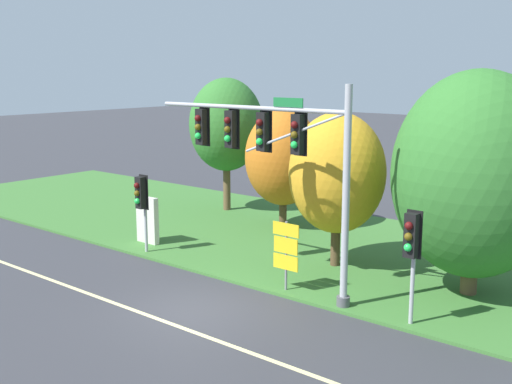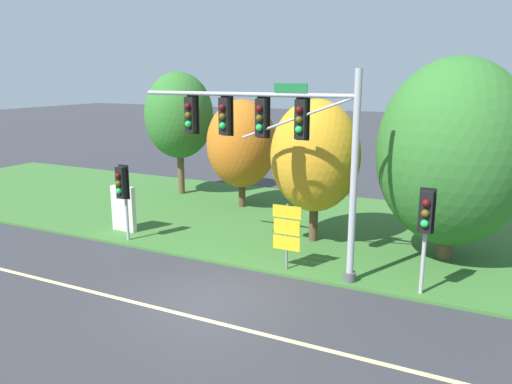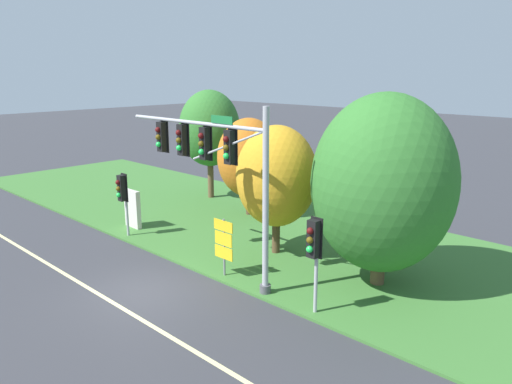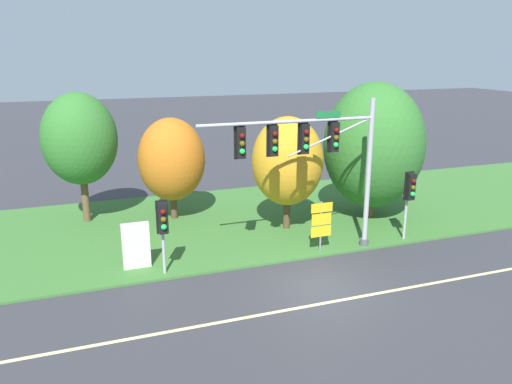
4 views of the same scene
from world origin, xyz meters
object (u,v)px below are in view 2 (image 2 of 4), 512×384
object	(u,v)px
tree_mid_verge	(453,153)
info_kiosk	(124,209)
pedestrian_signal_near_kerb	(122,187)
tree_behind_signpost	(315,156)
traffic_signal_mast	(275,135)
pedestrian_signal_further_along	(426,219)
tree_nearest_road	(179,116)
tree_left_of_mast	(242,144)
route_sign_post	(287,230)

from	to	relation	value
tree_mid_verge	info_kiosk	size ratio (longest dim) A/B	3.69
pedestrian_signal_near_kerb	tree_behind_signpost	distance (m)	7.50
traffic_signal_mast	pedestrian_signal_further_along	distance (m)	5.24
tree_nearest_road	info_kiosk	bearing A→B (deg)	-75.44
tree_behind_signpost	info_kiosk	world-z (taller)	tree_behind_signpost
tree_left_of_mast	tree_mid_verge	xyz separation A→B (m)	(9.83, -3.20, 0.67)
tree_behind_signpost	tree_mid_verge	xyz separation A→B (m)	(4.86, 0.19, 0.43)
route_sign_post	tree_mid_verge	xyz separation A→B (m)	(4.64, 3.46, 2.43)
tree_left_of_mast	tree_behind_signpost	bearing A→B (deg)	-34.29
traffic_signal_mast	info_kiosk	size ratio (longest dim) A/B	4.09
pedestrian_signal_near_kerb	tree_nearest_road	bearing A→B (deg)	109.13
traffic_signal_mast	tree_behind_signpost	world-z (taller)	traffic_signal_mast
traffic_signal_mast	tree_left_of_mast	bearing A→B (deg)	125.47
route_sign_post	tree_left_of_mast	bearing A→B (deg)	127.99
pedestrian_signal_near_kerb	tree_behind_signpost	xyz separation A→B (m)	(6.59, 3.38, 1.18)
pedestrian_signal_further_along	info_kiosk	size ratio (longest dim) A/B	1.71
traffic_signal_mast	tree_mid_verge	distance (m)	6.19
tree_left_of_mast	info_kiosk	xyz separation A→B (m)	(-2.58, -5.69, -2.18)
tree_nearest_road	tree_mid_verge	size ratio (longest dim) A/B	0.94
pedestrian_signal_further_along	tree_behind_signpost	size ratio (longest dim) A/B	0.59
pedestrian_signal_further_along	tree_behind_signpost	xyz separation A→B (m)	(-4.58, 3.40, 1.00)
pedestrian_signal_near_kerb	tree_nearest_road	xyz separation A→B (m)	(-2.70, 7.79, 2.08)
pedestrian_signal_near_kerb	tree_left_of_mast	bearing A→B (deg)	76.51
traffic_signal_mast	info_kiosk	xyz separation A→B (m)	(-7.35, 1.00, -3.56)
tree_mid_verge	info_kiosk	xyz separation A→B (m)	(-12.41, -2.50, -2.85)
traffic_signal_mast	tree_mid_verge	world-z (taller)	tree_mid_verge
info_kiosk	tree_left_of_mast	bearing A→B (deg)	65.60
pedestrian_signal_further_along	traffic_signal_mast	bearing A→B (deg)	178.79
traffic_signal_mast	pedestrian_signal_further_along	xyz separation A→B (m)	(4.79, -0.10, -2.13)
pedestrian_signal_further_along	route_sign_post	size ratio (longest dim) A/B	1.44
traffic_signal_mast	tree_left_of_mast	world-z (taller)	traffic_signal_mast
info_kiosk	tree_mid_verge	bearing A→B (deg)	11.37
pedestrian_signal_near_kerb	info_kiosk	world-z (taller)	pedestrian_signal_near_kerb
traffic_signal_mast	route_sign_post	xyz separation A→B (m)	(0.43, 0.04, -3.13)
tree_nearest_road	info_kiosk	world-z (taller)	tree_nearest_road
traffic_signal_mast	route_sign_post	bearing A→B (deg)	4.77
route_sign_post	pedestrian_signal_further_along	bearing A→B (deg)	-1.80
pedestrian_signal_near_kerb	pedestrian_signal_further_along	distance (m)	11.18
pedestrian_signal_further_along	tree_behind_signpost	bearing A→B (deg)	143.43
tree_behind_signpost	traffic_signal_mast	bearing A→B (deg)	-93.53
tree_nearest_road	tree_left_of_mast	world-z (taller)	tree_nearest_road
tree_left_of_mast	tree_behind_signpost	world-z (taller)	tree_behind_signpost
route_sign_post	tree_mid_verge	world-z (taller)	tree_mid_verge
traffic_signal_mast	info_kiosk	bearing A→B (deg)	172.28
tree_nearest_road	tree_left_of_mast	distance (m)	4.59
info_kiosk	route_sign_post	bearing A→B (deg)	-7.03
traffic_signal_mast	tree_nearest_road	size ratio (longest dim) A/B	1.18
traffic_signal_mast	pedestrian_signal_near_kerb	xyz separation A→B (m)	(-6.39, -0.08, -2.31)
tree_left_of_mast	info_kiosk	distance (m)	6.62
pedestrian_signal_near_kerb	tree_mid_verge	size ratio (longest dim) A/B	0.43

